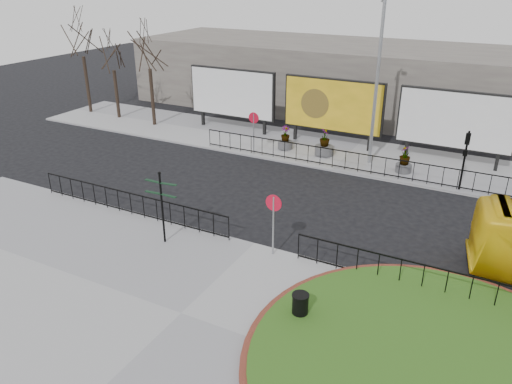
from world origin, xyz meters
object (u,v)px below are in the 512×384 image
Objects in this scene: fingerpost_sign at (162,200)px; planter_c at (404,161)px; billboard_mid at (333,106)px; planter_a at (285,140)px; planter_b at (324,146)px; lamp_post at (377,79)px; litter_bin at (300,306)px.

planter_c is (6.75, 12.01, -1.20)m from fingerpost_sign.
billboard_mid reaches higher than planter_a.
planter_a is 2.49m from planter_b.
billboard_mid is 0.67× the size of lamp_post.
litter_bin is at bearing -72.30° from planter_b.
planter_a reaches higher than litter_bin.
billboard_mid reaches higher than litter_bin.
litter_bin is 0.60× the size of planter_c.
litter_bin is at bearing -15.16° from fingerpost_sign.
fingerpost_sign is 12.63m from planter_a.
billboard_mid is at bearing 98.65° from planter_b.
billboard_mid is at bearing 146.75° from lamp_post.
lamp_post is at bearing 164.89° from planter_c.
fingerpost_sign is at bearing -87.91° from planter_a.
planter_b reaches higher than planter_a.
planter_c is (7.21, -0.54, 0.09)m from planter_a.
fingerpost_sign reaches higher than planter_c.
planter_a is 7.23m from planter_c.
planter_b reaches higher than planter_c.
planter_b is at bearing 173.44° from planter_c.
planter_a is (-5.20, 0.00, -4.17)m from lamp_post.
lamp_post reaches higher than litter_bin.
billboard_mid reaches higher than planter_c.
planter_b is (2.03, 12.55, -1.26)m from fingerpost_sign.
litter_bin is 0.63× the size of planter_a.
fingerpost_sign is at bearing 163.70° from litter_bin.
lamp_post is at bearing 70.44° from fingerpost_sign.
lamp_post is 6.54× the size of planter_a.
billboard_mid is 6.95× the size of litter_bin.
litter_bin is (6.66, -1.95, -1.37)m from fingerpost_sign.
planter_a is at bearing 175.70° from planter_c.
fingerpost_sign reaches higher than planter_b.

